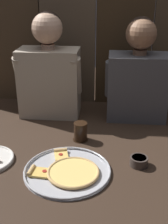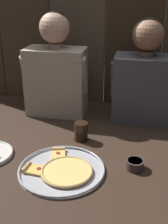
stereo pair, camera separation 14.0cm
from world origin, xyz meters
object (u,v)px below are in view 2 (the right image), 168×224
at_px(pizza_tray, 63,169).
at_px(diner_left, 56,69).
at_px(diner_right, 145,77).
at_px(dipping_bowl, 135,164).
at_px(drinking_glass, 81,131).

bearing_deg(pizza_tray, diner_left, 107.94).
xyz_separation_m(pizza_tray, diner_right, (0.34, 0.63, 0.27)).
xyz_separation_m(pizza_tray, dipping_bowl, (0.32, 0.09, 0.01)).
height_order(pizza_tray, diner_left, diner_left).
distance_m(pizza_tray, diner_right, 0.76).
bearing_deg(diner_right, drinking_glass, -133.82).
bearing_deg(diner_left, pizza_tray, -72.06).
xyz_separation_m(drinking_glass, dipping_bowl, (0.30, -0.21, -0.03)).
bearing_deg(pizza_tray, diner_right, 61.79).
distance_m(pizza_tray, diner_left, 0.72).
bearing_deg(dipping_bowl, diner_right, 88.11).
xyz_separation_m(dipping_bowl, diner_right, (0.02, 0.54, 0.25)).
relative_size(pizza_tray, diner_right, 0.65).
bearing_deg(pizza_tray, dipping_bowl, 15.35).
height_order(drinking_glass, diner_right, diner_right).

